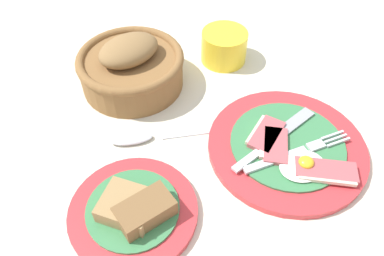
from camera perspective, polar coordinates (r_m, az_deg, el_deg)
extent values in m
plane|color=beige|center=(0.59, 6.34, -5.94)|extent=(3.00, 3.00, 0.00)
cylinder|color=red|center=(0.62, 14.35, -3.01)|extent=(0.25, 0.25, 0.01)
cylinder|color=#3D7F4C|center=(0.61, 14.49, -2.54)|extent=(0.18, 0.18, 0.00)
cube|color=#BC5156|center=(0.60, 12.39, -2.32)|extent=(0.07, 0.08, 0.01)
cube|color=beige|center=(0.60, 10.87, -2.11)|extent=(0.04, 0.06, 0.01)
cube|color=#BC5156|center=(0.61, 11.32, -0.98)|extent=(0.08, 0.07, 0.01)
cube|color=beige|center=(0.61, 9.95, -0.38)|extent=(0.06, 0.05, 0.01)
cube|color=#BC5156|center=(0.59, 19.72, -6.08)|extent=(0.10, 0.08, 0.01)
cube|color=beige|center=(0.58, 19.88, -7.34)|extent=(0.08, 0.05, 0.01)
ellipsoid|color=white|center=(0.59, 16.46, -5.53)|extent=(0.07, 0.06, 0.01)
ellipsoid|color=yellow|center=(0.58, 17.02, -5.01)|extent=(0.02, 0.02, 0.01)
cube|color=silver|center=(0.58, 12.59, -4.75)|extent=(0.11, 0.01, 0.00)
cube|color=silver|center=(0.62, 18.35, -2.56)|extent=(0.03, 0.02, 0.00)
cube|color=silver|center=(0.63, 21.41, -2.04)|extent=(0.04, 0.00, 0.00)
cube|color=silver|center=(0.64, 20.99, -1.54)|extent=(0.04, 0.00, 0.00)
cube|color=silver|center=(0.64, 20.58, -1.04)|extent=(0.04, 0.00, 0.00)
cube|color=silver|center=(0.59, 9.94, -3.35)|extent=(0.11, 0.05, 0.00)
cube|color=#9EA0A5|center=(0.64, 15.47, 0.93)|extent=(0.08, 0.04, 0.00)
cylinder|color=red|center=(0.54, -8.92, -12.48)|extent=(0.18, 0.18, 0.01)
cylinder|color=#3D7F4C|center=(0.53, -9.02, -12.06)|extent=(0.13, 0.13, 0.00)
cube|color=#9E7A4C|center=(0.52, -9.80, -11.62)|extent=(0.09, 0.09, 0.03)
cube|color=brown|center=(0.51, -7.14, -12.39)|extent=(0.08, 0.06, 0.03)
cylinder|color=yellow|center=(0.76, 4.91, 12.28)|extent=(0.09, 0.09, 0.06)
cylinder|color=white|center=(0.74, 5.05, 13.99)|extent=(0.07, 0.07, 0.01)
cylinder|color=brown|center=(0.71, -9.14, 8.51)|extent=(0.19, 0.19, 0.06)
torus|color=brown|center=(0.69, -9.44, 10.41)|extent=(0.19, 0.19, 0.02)
ellipsoid|color=olive|center=(0.68, -9.62, 11.62)|extent=(0.13, 0.11, 0.04)
cube|color=silver|center=(0.63, 0.28, -0.62)|extent=(0.11, 0.03, 0.01)
ellipsoid|color=silver|center=(0.62, -9.25, -1.61)|extent=(0.07, 0.04, 0.01)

